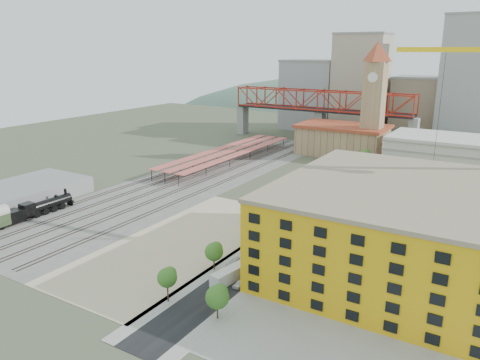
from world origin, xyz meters
The scene contains 30 objects.
ground centered at (0.00, 0.00, 0.00)m, with size 400.00×400.00×0.00m, color #474C38.
ballast_strip centered at (-36.00, 17.50, 0.03)m, with size 36.00×165.00×0.06m, color #605E59.
dirt_lot centered at (-4.00, -31.50, 0.03)m, with size 28.00×67.00×0.06m, color tan.
street_asphalt centered at (16.00, 15.00, 0.03)m, with size 12.00×170.00×0.06m, color black.
sidewalk_west centered at (10.50, 15.00, 0.02)m, with size 3.00×170.00×0.04m, color gray.
sidewalk_east centered at (21.50, 15.00, 0.02)m, with size 3.00×170.00×0.04m, color gray.
construction_pad centered at (45.00, -20.00, 0.03)m, with size 50.00×90.00×0.06m, color gray.
rail_tracks centered at (-37.80, 17.50, 0.15)m, with size 26.56×160.00×0.18m.
platform_canopies centered at (-41.00, 45.00, 3.99)m, with size 16.00×80.00×4.12m.
station_hall centered at (-5.00, 82.00, 6.67)m, with size 38.00×24.00×13.10m.
clock_tower centered at (8.00, 79.99, 28.70)m, with size 12.00×12.00×52.00m.
parking_garage centered at (36.00, 70.00, 7.00)m, with size 34.00×26.00×14.00m, color silver.
truss_bridge centered at (-25.00, 105.00, 18.86)m, with size 94.00×9.60×25.60m.
construction_building centered at (42.00, -20.00, 9.41)m, with size 44.60×50.60×18.80m.
warehouse centered at (-66.00, -30.00, 2.50)m, with size 22.00×32.00×5.00m, color gray.
street_trees centered at (16.00, 5.00, 0.00)m, with size 15.40×124.40×8.00m.
skyline centered at (7.47, 142.31, 22.81)m, with size 133.00×46.00×60.00m.
locomotive centered at (-50.00, -37.95, 2.22)m, with size 3.09×23.83×5.96m.
site_trailer_a centered at (16.00, -42.07, 1.34)m, with size 2.58×9.82×2.69m, color silver.
site_trailer_b centered at (16.00, -27.10, 1.23)m, with size 2.37×8.99×2.46m, color silver.
site_trailer_c centered at (16.00, -14.59, 1.30)m, with size 2.50×9.50×2.60m, color silver.
site_trailer_d centered at (16.00, -10.10, 1.17)m, with size 2.25×8.56×2.34m, color silver.
car_0 centered at (13.00, -36.11, 0.75)m, with size 1.76×4.39×1.49m, color silver.
car_1 centered at (13.00, -29.86, 0.72)m, with size 1.53×4.40×1.45m, color #A4A5AA.
car_2 centered at (13.00, -18.84, 0.75)m, with size 2.47×5.37×1.49m, color black.
car_3 centered at (13.00, 15.26, 0.71)m, with size 1.99×4.89×1.42m, color navy.
car_4 centered at (19.00, -43.25, 0.66)m, with size 1.55×3.85×1.31m, color silver.
car_5 centered at (19.00, -10.62, 0.66)m, with size 1.40×4.02×1.33m, color #949498.
car_6 centered at (19.00, -0.82, 0.79)m, with size 2.64×5.72×1.59m, color black.
car_7 centered at (19.00, 50.80, 0.70)m, with size 1.96×4.81×1.40m, color navy.
Camera 1 is at (61.98, -113.80, 45.04)m, focal length 35.00 mm.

